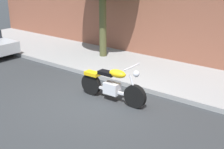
% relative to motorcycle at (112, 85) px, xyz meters
% --- Properties ---
extents(ground_plane, '(60.00, 60.00, 0.00)m').
position_rel_motorcycle_xyz_m(ground_plane, '(-0.35, -0.40, -0.45)').
color(ground_plane, '#303335').
extents(sidewalk, '(20.45, 3.03, 0.14)m').
position_rel_motorcycle_xyz_m(sidewalk, '(-0.35, 2.57, -0.38)').
color(sidewalk, '#959595').
rests_on(sidewalk, ground).
extents(motorcycle, '(2.14, 0.70, 1.13)m').
position_rel_motorcycle_xyz_m(motorcycle, '(0.00, 0.00, 0.00)').
color(motorcycle, black).
rests_on(motorcycle, ground).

